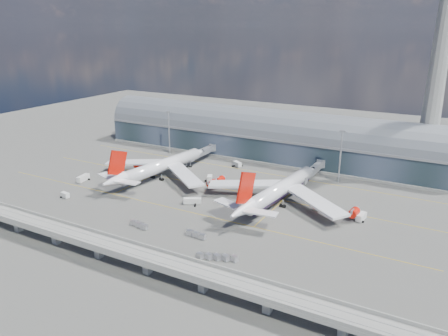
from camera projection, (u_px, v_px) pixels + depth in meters
The scene contains 20 objects.
ground at pixel (190, 201), 189.38m from camera, with size 500.00×500.00×0.00m, color #474744.
taxi_lines at pixel (216, 185), 207.79m from camera, with size 200.00×80.12×0.01m.
terminal at pixel (264, 137), 250.80m from camera, with size 200.00×30.00×28.00m.
control_tower at pixel (437, 72), 203.58m from camera, with size 19.00×19.00×103.00m.
guideway at pixel (98, 243), 141.91m from camera, with size 220.00×8.50×7.20m.
floodlight_mast_left at pixel (169, 132), 253.77m from camera, with size 3.00×0.70×25.70m.
floodlight_mast_right at pixel (340, 155), 208.11m from camera, with size 3.00×0.70×25.70m.
airliner_left at pixel (159, 167), 215.63m from camera, with size 66.11×69.54×21.19m.
airliner_right at pixel (279, 191), 184.84m from camera, with size 67.94×71.05×22.54m.
jet_bridge_left at pixel (203, 152), 243.83m from camera, with size 4.40×28.00×7.25m.
jet_bridge_right at pixel (313, 170), 212.90m from camera, with size 4.40×32.00×7.25m.
service_truck_0 at pixel (83, 178), 212.79m from camera, with size 3.44×7.61×3.04m.
service_truck_1 at pixel (65, 195), 192.55m from camera, with size 4.48×2.58×2.47m.
service_truck_2 at pixel (192, 201), 185.70m from camera, with size 7.60×5.53×2.72m.
service_truck_3 at pixel (361, 217), 170.24m from camera, with size 3.18×6.15×2.83m.
service_truck_4 at pixel (210, 178), 213.20m from camera, with size 3.92×5.20×2.74m.
service_truck_5 at pixel (237, 164), 234.87m from camera, with size 5.97×4.83×2.74m.
cargo_train_0 at pixel (139, 225), 164.57m from camera, with size 8.67×3.27×1.90m.
cargo_train_1 at pixel (217, 257), 141.74m from camera, with size 13.74×6.26×1.85m.
cargo_train_2 at pixel (196, 235), 156.91m from camera, with size 8.60×2.48×1.90m.
Camera 1 is at (97.18, -146.79, 72.76)m, focal length 35.00 mm.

